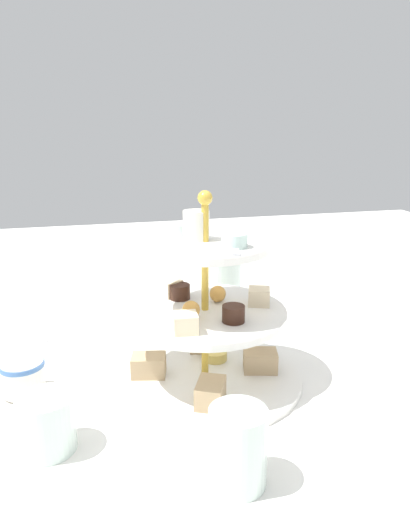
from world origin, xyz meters
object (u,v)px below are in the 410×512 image
at_px(butter_knife_left, 401,375).
at_px(water_glass_mid_back, 238,447).
at_px(tiered_serving_stand, 205,327).
at_px(butter_knife_right, 74,331).
at_px(water_glass_short_left, 47,423).
at_px(water_glass_tall_right, 223,286).
at_px(teacup_with_saucer, 23,379).

bearing_deg(butter_knife_left, water_glass_mid_back, 125.55).
xyz_separation_m(tiered_serving_stand, butter_knife_right, (0.22, 0.19, -0.08)).
relative_size(tiered_serving_stand, water_glass_short_left, 4.23).
relative_size(water_glass_tall_right, butter_knife_left, 0.74).
height_order(water_glass_tall_right, water_glass_mid_back, water_glass_tall_right).
relative_size(water_glass_tall_right, teacup_with_saucer, 1.40).
xyz_separation_m(water_glass_tall_right, teacup_with_saucer, (-0.20, 0.34, -0.04)).
bearing_deg(tiered_serving_stand, butter_knife_left, -103.17).
xyz_separation_m(water_glass_tall_right, water_glass_mid_back, (-0.43, 0.11, -0.02)).
height_order(teacup_with_saucer, water_glass_mid_back, water_glass_mid_back).
bearing_deg(water_glass_mid_back, teacup_with_saucer, 44.72).
bearing_deg(tiered_serving_stand, water_glass_tall_right, -22.88).
xyz_separation_m(butter_knife_right, water_glass_mid_back, (-0.43, -0.16, 0.04)).
distance_m(water_glass_short_left, butter_knife_right, 0.33).
height_order(water_glass_tall_right, water_glass_short_left, water_glass_tall_right).
distance_m(butter_knife_left, water_glass_mid_back, 0.34).
height_order(butter_knife_left, butter_knife_right, same).
height_order(tiered_serving_stand, teacup_with_saucer, tiered_serving_stand).
bearing_deg(water_glass_tall_right, water_glass_short_left, 137.12).
xyz_separation_m(water_glass_short_left, butter_knife_left, (0.04, -0.49, -0.03)).
distance_m(teacup_with_saucer, butter_knife_left, 0.54).
relative_size(water_glass_short_left, butter_knife_right, 0.39).
relative_size(butter_knife_right, water_glass_mid_back, 2.02).
distance_m(water_glass_tall_right, butter_knife_left, 0.35).
bearing_deg(teacup_with_saucer, tiered_serving_stand, -93.82).
relative_size(teacup_with_saucer, butter_knife_right, 0.53).
xyz_separation_m(tiered_serving_stand, teacup_with_saucer, (0.02, 0.25, -0.06)).
height_order(water_glass_tall_right, teacup_with_saucer, water_glass_tall_right).
bearing_deg(water_glass_short_left, water_glass_tall_right, -42.88).
distance_m(water_glass_tall_right, water_glass_mid_back, 0.45).
bearing_deg(water_glass_tall_right, butter_knife_right, 89.86).
bearing_deg(water_glass_mid_back, water_glass_tall_right, -14.69).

